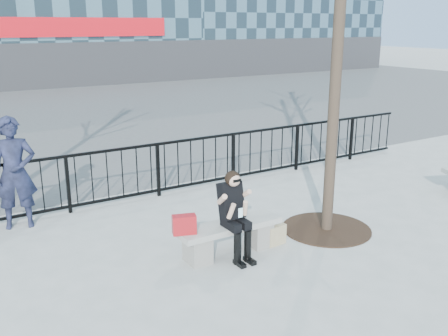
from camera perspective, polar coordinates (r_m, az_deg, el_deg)
ground at (r=7.74m, az=0.61°, el=-9.70°), size 120.00×120.00×0.00m
street_surface at (r=21.48m, az=-21.46°, el=6.02°), size 60.00×23.00×0.01m
railing at (r=10.04m, az=-8.58°, el=-0.36°), size 14.00×0.06×1.10m
tree_grate at (r=8.75m, az=11.62°, el=-6.82°), size 1.50×1.50×0.02m
bench_main at (r=7.61m, az=0.61°, el=-7.66°), size 1.65×0.46×0.49m
seated_woman at (r=7.35m, az=1.29°, el=-5.46°), size 0.50×0.64×1.34m
handbag at (r=7.16m, az=-4.57°, el=-6.46°), size 0.37×0.26×0.28m
shopping_bag at (r=8.00m, az=5.94°, el=-7.62°), size 0.35×0.15×0.32m
standing_man at (r=9.09m, az=-22.80°, el=-0.53°), size 0.79×0.61×1.93m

